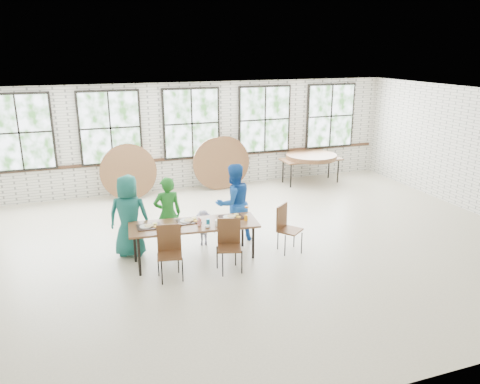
# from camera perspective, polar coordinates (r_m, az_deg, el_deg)

# --- Properties ---
(room) EXTENTS (12.00, 12.00, 12.00)m
(room) POSITION_cam_1_polar(r_m,az_deg,el_deg) (13.24, -5.92, 8.12)
(room) COLOR beige
(room) RESTS_ON ground
(dining_table) EXTENTS (2.47, 1.04, 0.74)m
(dining_table) POSITION_cam_1_polar(r_m,az_deg,el_deg) (8.84, -5.63, -4.19)
(dining_table) COLOR brown
(dining_table) RESTS_ON ground
(chair_near_left) EXTENTS (0.49, 0.48, 0.95)m
(chair_near_left) POSITION_cam_1_polar(r_m,az_deg,el_deg) (8.32, -8.60, -6.68)
(chair_near_left) COLOR #53321B
(chair_near_left) RESTS_ON ground
(chair_near_right) EXTENTS (0.52, 0.51, 0.95)m
(chair_near_right) POSITION_cam_1_polar(r_m,az_deg,el_deg) (8.51, -1.34, -5.92)
(chair_near_right) COLOR #53321B
(chair_near_right) RESTS_ON ground
(chair_spare) EXTENTS (0.58, 0.58, 0.95)m
(chair_spare) POSITION_cam_1_polar(r_m,az_deg,el_deg) (9.30, 5.60, -3.94)
(chair_spare) COLOR #53321B
(chair_spare) RESTS_ON ground
(adult_teal) EXTENTS (0.92, 0.76, 1.62)m
(adult_teal) POSITION_cam_1_polar(r_m,az_deg,el_deg) (9.23, -13.39, -2.86)
(adult_teal) COLOR #1A6658
(adult_teal) RESTS_ON ground
(adult_green) EXTENTS (0.55, 0.36, 1.51)m
(adult_green) POSITION_cam_1_polar(r_m,az_deg,el_deg) (9.34, -8.80, -2.67)
(adult_green) COLOR #1C6B20
(adult_green) RESTS_ON ground
(toddler) EXTENTS (0.51, 0.34, 0.74)m
(toddler) POSITION_cam_1_polar(r_m,az_deg,el_deg) (9.62, -4.49, -4.36)
(toddler) COLOR #1F1645
(toddler) RESTS_ON ground
(adult_blue) EXTENTS (0.91, 0.77, 1.66)m
(adult_blue) POSITION_cam_1_polar(r_m,az_deg,el_deg) (9.64, -0.79, -1.36)
(adult_blue) COLOR #174DA6
(adult_blue) RESTS_ON ground
(storage_table) EXTENTS (1.81, 0.78, 0.74)m
(storage_table) POSITION_cam_1_polar(r_m,az_deg,el_deg) (14.10, 8.65, 3.84)
(storage_table) COLOR brown
(storage_table) RESTS_ON ground
(tabletop_clutter) EXTENTS (2.05, 0.63, 0.11)m
(tabletop_clutter) POSITION_cam_1_polar(r_m,az_deg,el_deg) (8.82, -4.81, -3.67)
(tabletop_clutter) COLOR black
(tabletop_clutter) RESTS_ON dining_table
(round_tops_stacked) EXTENTS (1.50, 1.50, 0.13)m
(round_tops_stacked) POSITION_cam_1_polar(r_m,az_deg,el_deg) (14.07, 8.67, 4.31)
(round_tops_stacked) COLOR brown
(round_tops_stacked) RESTS_ON storage_table
(round_tops_leaning) EXTENTS (4.22, 0.44, 1.49)m
(round_tops_leaning) POSITION_cam_1_polar(r_m,az_deg,el_deg) (13.13, -5.88, 3.17)
(round_tops_leaning) COLOR brown
(round_tops_leaning) RESTS_ON ground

